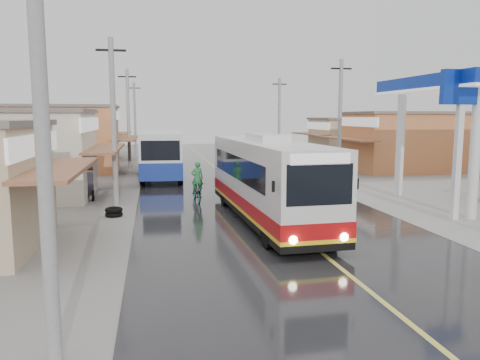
% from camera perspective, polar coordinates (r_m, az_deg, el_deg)
% --- Properties ---
extents(ground, '(120.00, 120.00, 0.00)m').
position_cam_1_polar(ground, '(15.79, 9.14, -8.21)').
color(ground, slate).
rests_on(ground, ground).
extents(road, '(12.00, 90.00, 0.02)m').
position_cam_1_polar(road, '(30.04, -0.56, -0.49)').
color(road, black).
rests_on(road, ground).
extents(centre_line, '(0.15, 90.00, 0.01)m').
position_cam_1_polar(centre_line, '(30.04, -0.56, -0.46)').
color(centre_line, '#D8CC4C').
rests_on(centre_line, road).
extents(shopfronts_left, '(11.00, 44.00, 5.20)m').
position_cam_1_polar(shopfronts_left, '(33.48, -24.02, -0.33)').
color(shopfronts_left, tan).
rests_on(shopfronts_left, ground).
extents(shopfronts_right, '(11.00, 44.00, 4.80)m').
position_cam_1_polar(shopfronts_right, '(33.43, 26.67, -0.50)').
color(shopfronts_right, beige).
rests_on(shopfronts_right, ground).
extents(utility_poles_left, '(1.60, 50.00, 8.00)m').
position_cam_1_polar(utility_poles_left, '(30.63, -13.90, -0.58)').
color(utility_poles_left, gray).
rests_on(utility_poles_left, ground).
extents(utility_poles_right, '(1.60, 36.00, 8.00)m').
position_cam_1_polar(utility_poles_right, '(32.01, 11.87, -0.16)').
color(utility_poles_right, gray).
rests_on(utility_poles_right, ground).
extents(coach_bus, '(2.97, 11.59, 3.59)m').
position_cam_1_polar(coach_bus, '(19.31, 3.20, 0.05)').
color(coach_bus, silver).
rests_on(coach_bus, road).
extents(second_bus, '(3.04, 9.90, 3.25)m').
position_cam_1_polar(second_bus, '(33.21, -9.46, 3.22)').
color(second_bus, silver).
rests_on(second_bus, road).
extents(cyclist, '(0.83, 1.98, 2.08)m').
position_cam_1_polar(cyclist, '(23.84, -5.26, -1.05)').
color(cyclist, black).
rests_on(cyclist, ground).
extents(tricycle_near, '(1.66, 2.10, 1.60)m').
position_cam_1_polar(tricycle_near, '(25.99, -18.87, -0.19)').
color(tricycle_near, '#26262D').
rests_on(tricycle_near, ground).
extents(tyre_stack, '(0.76, 0.76, 0.39)m').
position_cam_1_polar(tyre_stack, '(21.10, -15.13, -3.79)').
color(tyre_stack, black).
rests_on(tyre_stack, ground).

